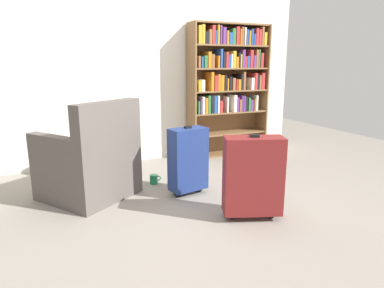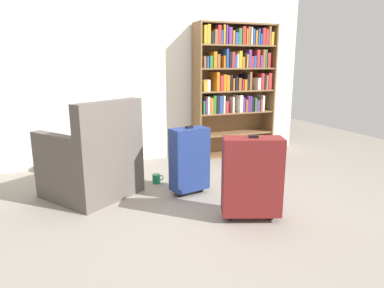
% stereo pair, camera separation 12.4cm
% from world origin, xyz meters
% --- Properties ---
extents(ground_plane, '(7.88, 7.88, 0.00)m').
position_xyz_m(ground_plane, '(0.00, 0.00, 0.00)').
color(ground_plane, gray).
extents(back_wall, '(4.51, 0.10, 2.60)m').
position_xyz_m(back_wall, '(0.00, 1.95, 1.30)').
color(back_wall, silver).
rests_on(back_wall, ground).
extents(bookshelf, '(1.09, 0.29, 1.70)m').
position_xyz_m(bookshelf, '(1.20, 1.74, 1.00)').
color(bookshelf, brown).
rests_on(bookshelf, ground).
extents(armchair, '(0.97, 0.97, 0.90)m').
position_xyz_m(armchair, '(-0.70, 0.88, 0.32)').
color(armchair, '#59514C').
rests_on(armchair, ground).
extents(mug, '(0.12, 0.08, 0.10)m').
position_xyz_m(mug, '(-0.08, 0.97, 0.05)').
color(mug, '#1E7F4C').
rests_on(mug, ground).
extents(suitcase_navy_blue, '(0.37, 0.24, 0.65)m').
position_xyz_m(suitcase_navy_blue, '(0.14, 0.58, 0.34)').
color(suitcase_navy_blue, navy).
rests_on(suitcase_navy_blue, ground).
extents(suitcase_dark_red, '(0.49, 0.34, 0.68)m').
position_xyz_m(suitcase_dark_red, '(0.40, -0.11, 0.36)').
color(suitcase_dark_red, maroon).
rests_on(suitcase_dark_red, ground).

